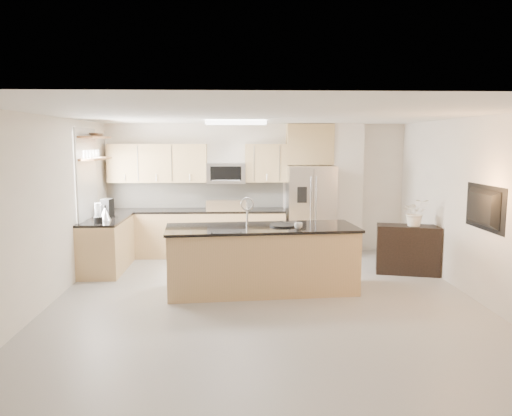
{
  "coord_description": "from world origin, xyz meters",
  "views": [
    {
      "loc": [
        -0.41,
        -6.82,
        2.24
      ],
      "look_at": [
        -0.08,
        1.3,
        1.16
      ],
      "focal_mm": 35.0,
      "sensor_mm": 36.0,
      "label": 1
    }
  ],
  "objects_px": {
    "island": "(262,259)",
    "television": "(479,208)",
    "coffee_maker": "(107,208)",
    "flower_vase": "(416,205)",
    "bowl": "(96,134)",
    "kettle": "(105,214)",
    "range": "(226,232)",
    "credenza": "(408,249)",
    "refrigerator": "(310,211)",
    "blender": "(98,214)",
    "platter": "(283,225)",
    "cup": "(298,226)",
    "microwave": "(226,173)"
  },
  "relations": [
    {
      "from": "microwave",
      "to": "cup",
      "type": "relative_size",
      "value": 6.28
    },
    {
      "from": "microwave",
      "to": "flower_vase",
      "type": "xyz_separation_m",
      "value": [
        3.2,
        -1.7,
        -0.44
      ]
    },
    {
      "from": "refrigerator",
      "to": "cup",
      "type": "height_order",
      "value": "refrigerator"
    },
    {
      "from": "island",
      "to": "television",
      "type": "xyz_separation_m",
      "value": [
        2.93,
        -0.72,
        0.86
      ]
    },
    {
      "from": "microwave",
      "to": "television",
      "type": "xyz_separation_m",
      "value": [
        3.51,
        -3.24,
        -0.28
      ]
    },
    {
      "from": "cup",
      "to": "platter",
      "type": "height_order",
      "value": "cup"
    },
    {
      "from": "platter",
      "to": "flower_vase",
      "type": "xyz_separation_m",
      "value": [
        2.31,
        0.78,
        0.19
      ]
    },
    {
      "from": "kettle",
      "to": "flower_vase",
      "type": "relative_size",
      "value": 0.36
    },
    {
      "from": "kettle",
      "to": "flower_vase",
      "type": "distance_m",
      "value": 5.24
    },
    {
      "from": "refrigerator",
      "to": "blender",
      "type": "height_order",
      "value": "refrigerator"
    },
    {
      "from": "kettle",
      "to": "platter",
      "type": "bearing_deg",
      "value": -19.98
    },
    {
      "from": "range",
      "to": "blender",
      "type": "distance_m",
      "value": 2.65
    },
    {
      "from": "cup",
      "to": "bowl",
      "type": "relative_size",
      "value": 0.37
    },
    {
      "from": "flower_vase",
      "to": "range",
      "type": "bearing_deg",
      "value": 153.82
    },
    {
      "from": "range",
      "to": "island",
      "type": "bearing_deg",
      "value": -76.49
    },
    {
      "from": "range",
      "to": "television",
      "type": "height_order",
      "value": "television"
    },
    {
      "from": "microwave",
      "to": "kettle",
      "type": "distance_m",
      "value": 2.54
    },
    {
      "from": "island",
      "to": "television",
      "type": "relative_size",
      "value": 2.72
    },
    {
      "from": "range",
      "to": "coffee_maker",
      "type": "xyz_separation_m",
      "value": [
        -2.09,
        -0.87,
        0.6
      ]
    },
    {
      "from": "credenza",
      "to": "platter",
      "type": "relative_size",
      "value": 2.55
    },
    {
      "from": "range",
      "to": "refrigerator",
      "type": "xyz_separation_m",
      "value": [
        1.66,
        -0.05,
        0.42
      ]
    },
    {
      "from": "credenza",
      "to": "kettle",
      "type": "xyz_separation_m",
      "value": [
        -5.15,
        0.21,
        0.62
      ]
    },
    {
      "from": "range",
      "to": "credenza",
      "type": "distance_m",
      "value": 3.47
    },
    {
      "from": "kettle",
      "to": "cup",
      "type": "bearing_deg",
      "value": -22.88
    },
    {
      "from": "refrigerator",
      "to": "cup",
      "type": "xyz_separation_m",
      "value": [
        -0.56,
        -2.57,
        0.14
      ]
    },
    {
      "from": "refrigerator",
      "to": "island",
      "type": "xyz_separation_m",
      "value": [
        -1.08,
        -2.35,
        -0.4
      ]
    },
    {
      "from": "credenza",
      "to": "platter",
      "type": "xyz_separation_m",
      "value": [
        -2.23,
        -0.85,
        0.58
      ]
    },
    {
      "from": "island",
      "to": "flower_vase",
      "type": "xyz_separation_m",
      "value": [
        2.63,
        0.82,
        0.69
      ]
    },
    {
      "from": "platter",
      "to": "flower_vase",
      "type": "distance_m",
      "value": 2.44
    },
    {
      "from": "island",
      "to": "bowl",
      "type": "bearing_deg",
      "value": 145.88
    },
    {
      "from": "platter",
      "to": "coffee_maker",
      "type": "bearing_deg",
      "value": 153.57
    },
    {
      "from": "cup",
      "to": "kettle",
      "type": "distance_m",
      "value": 3.39
    },
    {
      "from": "coffee_maker",
      "to": "flower_vase",
      "type": "distance_m",
      "value": 5.35
    },
    {
      "from": "bowl",
      "to": "kettle",
      "type": "bearing_deg",
      "value": -65.08
    },
    {
      "from": "microwave",
      "to": "refrigerator",
      "type": "height_order",
      "value": "microwave"
    },
    {
      "from": "range",
      "to": "bowl",
      "type": "distance_m",
      "value": 3.06
    },
    {
      "from": "microwave",
      "to": "credenza",
      "type": "xyz_separation_m",
      "value": [
        3.12,
        -1.63,
        -1.21
      ]
    },
    {
      "from": "credenza",
      "to": "bowl",
      "type": "relative_size",
      "value": 3.21
    },
    {
      "from": "credenza",
      "to": "blender",
      "type": "relative_size",
      "value": 3.18
    },
    {
      "from": "range",
      "to": "credenza",
      "type": "bearing_deg",
      "value": -25.69
    },
    {
      "from": "kettle",
      "to": "flower_vase",
      "type": "bearing_deg",
      "value": -3.06
    },
    {
      "from": "range",
      "to": "bowl",
      "type": "xyz_separation_m",
      "value": [
        -2.25,
        -0.81,
        1.9
      ]
    },
    {
      "from": "microwave",
      "to": "flower_vase",
      "type": "height_order",
      "value": "microwave"
    },
    {
      "from": "coffee_maker",
      "to": "flower_vase",
      "type": "xyz_separation_m",
      "value": [
        5.3,
        -0.7,
        0.11
      ]
    },
    {
      "from": "flower_vase",
      "to": "television",
      "type": "distance_m",
      "value": 1.58
    },
    {
      "from": "cup",
      "to": "platter",
      "type": "distance_m",
      "value": 0.33
    },
    {
      "from": "island",
      "to": "credenza",
      "type": "xyz_separation_m",
      "value": [
        2.55,
        0.9,
        -0.08
      ]
    },
    {
      "from": "blender",
      "to": "bowl",
      "type": "distance_m",
      "value": 1.51
    },
    {
      "from": "cup",
      "to": "television",
      "type": "height_order",
      "value": "television"
    },
    {
      "from": "platter",
      "to": "blender",
      "type": "xyz_separation_m",
      "value": [
        -2.97,
        0.82,
        0.07
      ]
    }
  ]
}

